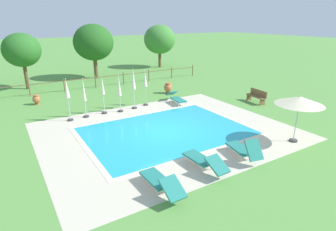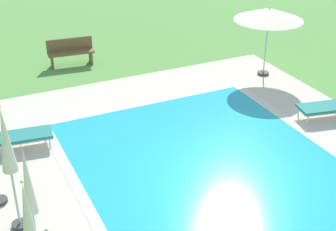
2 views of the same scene
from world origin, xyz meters
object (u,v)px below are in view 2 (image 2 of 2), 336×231
at_px(sun_lounger_north_near_steps, 11,136).
at_px(patio_umbrella_closed_deck_corner, 29,228).
at_px(sun_lounger_north_far, 333,103).
at_px(patio_umbrella_closed_row_west, 29,192).
at_px(patio_umbrella_closed_row_centre, 7,149).
at_px(wooden_bench_lawn_side, 71,51).
at_px(patio_umbrella_open_foreground, 269,14).

bearing_deg(sun_lounger_north_near_steps, patio_umbrella_closed_deck_corner, 175.13).
distance_m(sun_lounger_north_far, patio_umbrella_closed_row_west, 8.46).
height_order(sun_lounger_north_far, patio_umbrella_closed_row_west, patio_umbrella_closed_row_west).
distance_m(patio_umbrella_closed_row_centre, wooden_bench_lawn_side, 8.29).
height_order(patio_umbrella_closed_row_centre, patio_umbrella_closed_deck_corner, patio_umbrella_closed_row_centre).
relative_size(patio_umbrella_closed_row_west, patio_umbrella_closed_row_centre, 0.90).
xyz_separation_m(sun_lounger_north_far, patio_umbrella_open_foreground, (3.18, -0.06, 1.55)).
distance_m(patio_umbrella_closed_row_west, wooden_bench_lawn_side, 9.12).
bearing_deg(wooden_bench_lawn_side, patio_umbrella_closed_row_centre, 157.72).
xyz_separation_m(patio_umbrella_closed_row_centre, patio_umbrella_closed_deck_corner, (-1.94, 0.05, -0.23)).
bearing_deg(patio_umbrella_closed_row_centre, patio_umbrella_closed_deck_corner, 178.61).
relative_size(sun_lounger_north_far, patio_umbrella_open_foreground, 0.87).
bearing_deg(sun_lounger_north_near_steps, patio_umbrella_open_foreground, -81.26).
relative_size(sun_lounger_north_near_steps, patio_umbrella_open_foreground, 0.97).
height_order(sun_lounger_north_near_steps, wooden_bench_lawn_side, wooden_bench_lawn_side).
height_order(sun_lounger_north_far, wooden_bench_lawn_side, sun_lounger_north_far).
relative_size(sun_lounger_north_far, patio_umbrella_closed_deck_corner, 0.83).
distance_m(patio_umbrella_closed_row_west, patio_umbrella_closed_row_centre, 1.05).
distance_m(sun_lounger_north_near_steps, patio_umbrella_open_foreground, 8.25).
relative_size(patio_umbrella_open_foreground, patio_umbrella_closed_row_west, 0.96).
bearing_deg(patio_umbrella_open_foreground, patio_umbrella_closed_row_centre, 116.33).
height_order(sun_lounger_north_near_steps, patio_umbrella_open_foreground, patio_umbrella_open_foreground).
relative_size(sun_lounger_north_near_steps, patio_umbrella_closed_deck_corner, 0.92).
height_order(sun_lounger_north_near_steps, patio_umbrella_closed_row_west, patio_umbrella_closed_row_west).
bearing_deg(patio_umbrella_open_foreground, sun_lounger_north_near_steps, 98.74).
xyz_separation_m(sun_lounger_north_near_steps, patio_umbrella_closed_row_centre, (-2.91, 0.37, 1.34)).
bearing_deg(patio_umbrella_closed_deck_corner, patio_umbrella_closed_row_centre, -1.39).
xyz_separation_m(patio_umbrella_open_foreground, patio_umbrella_closed_row_centre, (-4.14, 8.37, -0.24)).
bearing_deg(sun_lounger_north_far, wooden_bench_lawn_side, 38.13).
height_order(patio_umbrella_closed_row_west, patio_umbrella_closed_row_centre, patio_umbrella_closed_row_centre).
relative_size(sun_lounger_north_near_steps, patio_umbrella_closed_row_centre, 0.84).
relative_size(sun_lounger_north_far, patio_umbrella_closed_row_centre, 0.75).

